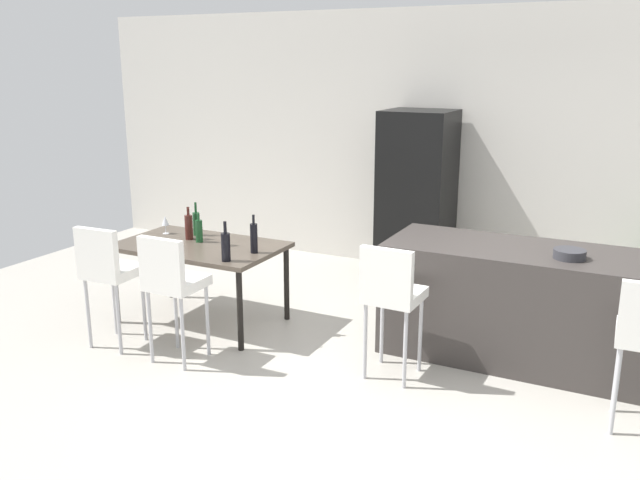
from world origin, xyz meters
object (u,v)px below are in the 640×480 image
at_px(refrigerator, 417,197).
at_px(wine_bottle_middle, 254,238).
at_px(dining_table, 200,251).
at_px(kitchen_island, 514,303).
at_px(bar_chair_left, 391,291).
at_px(wine_glass_far, 226,232).
at_px(wine_bottle_inner, 196,223).
at_px(wine_bottle_left, 199,231).
at_px(wine_glass_right, 165,221).
at_px(wine_bottle_corner, 226,246).
at_px(dining_chair_far, 171,279).
at_px(fruit_bowl, 570,254).
at_px(dining_chair_near, 107,268).
at_px(wine_bottle_near, 189,227).

bearing_deg(refrigerator, wine_bottle_middle, -109.08).
bearing_deg(dining_table, kitchen_island, 10.36).
xyz_separation_m(bar_chair_left, wine_glass_far, (-1.72, 0.38, 0.17)).
xyz_separation_m(wine_bottle_inner, wine_glass_far, (0.46, -0.18, 0.01)).
relative_size(wine_bottle_inner, wine_bottle_left, 1.17).
xyz_separation_m(kitchen_island, wine_bottle_middle, (-2.12, -0.52, 0.41)).
relative_size(wine_bottle_inner, wine_glass_right, 1.82).
height_order(kitchen_island, wine_bottle_corner, wine_bottle_corner).
bearing_deg(bar_chair_left, wine_bottle_left, 169.57).
height_order(bar_chair_left, wine_glass_right, bar_chair_left).
bearing_deg(wine_bottle_middle, wine_glass_far, 166.61).
height_order(dining_chair_far, wine_glass_far, dining_chair_far).
height_order(dining_table, fruit_bowl, fruit_bowl).
bearing_deg(dining_chair_far, wine_bottle_inner, 117.22).
bearing_deg(dining_chair_far, refrigerator, 71.13).
bearing_deg(refrigerator, wine_glass_far, -117.97).
distance_m(kitchen_island, dining_chair_near, 3.32).
distance_m(bar_chair_left, wine_glass_far, 1.77).
height_order(wine_bottle_middle, wine_glass_right, wine_bottle_middle).
bearing_deg(wine_bottle_left, dining_table, -53.61).
distance_m(dining_chair_near, wine_bottle_corner, 0.99).
bearing_deg(wine_bottle_corner, fruit_bowl, 15.22).
bearing_deg(kitchen_island, dining_chair_far, -151.24).
height_order(dining_table, wine_glass_far, wine_glass_far).
bearing_deg(wine_bottle_inner, wine_bottle_near, -79.40).
xyz_separation_m(bar_chair_left, wine_glass_right, (-2.48, 0.47, 0.17)).
xyz_separation_m(dining_table, wine_bottle_near, (-0.19, 0.10, 0.18)).
xyz_separation_m(dining_chair_near, wine_bottle_left, (0.29, 0.87, 0.15)).
bearing_deg(wine_bottle_left, dining_chair_far, -66.77).
height_order(dining_chair_near, wine_bottle_middle, wine_bottle_middle).
bearing_deg(wine_bottle_near, refrigerator, 53.01).
height_order(dining_chair_far, refrigerator, refrigerator).
relative_size(dining_chair_far, wine_bottle_inner, 3.31).
relative_size(wine_bottle_corner, wine_bottle_inner, 1.06).
relative_size(wine_bottle_middle, wine_glass_far, 1.93).
bearing_deg(refrigerator, fruit_bowl, -44.37).
relative_size(wine_glass_far, fruit_bowl, 0.74).
xyz_separation_m(kitchen_island, wine_glass_far, (-2.47, -0.43, 0.40)).
bearing_deg(dining_chair_near, wine_bottle_near, 81.11).
bearing_deg(bar_chair_left, dining_chair_far, -162.94).
xyz_separation_m(dining_chair_far, wine_bottle_left, (-0.37, 0.87, 0.15)).
height_order(dining_chair_far, wine_bottle_left, dining_chair_far).
distance_m(dining_chair_far, wine_bottle_inner, 1.20).
xyz_separation_m(dining_chair_near, wine_glass_far, (0.57, 0.88, 0.17)).
height_order(kitchen_island, dining_chair_far, dining_chair_far).
distance_m(bar_chair_left, wine_bottle_corner, 1.46).
bearing_deg(refrigerator, kitchen_island, -49.29).
relative_size(bar_chair_left, wine_bottle_left, 3.88).
bearing_deg(dining_chair_far, fruit_bowl, 23.11).
height_order(wine_bottle_corner, fruit_bowl, wine_bottle_corner).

